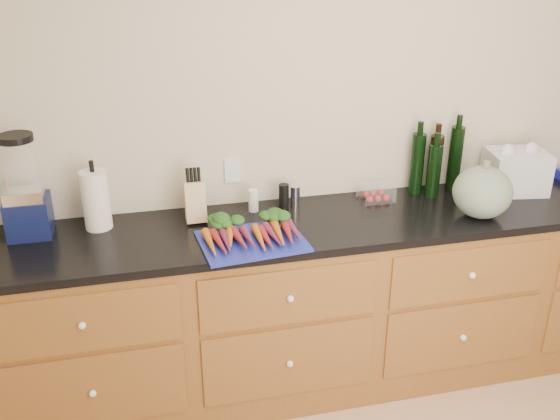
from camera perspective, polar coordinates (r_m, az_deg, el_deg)
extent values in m
cube|color=beige|center=(3.27, 5.95, 7.57)|extent=(4.10, 0.05, 2.60)
cube|color=brown|center=(3.34, 7.13, -8.15)|extent=(3.60, 0.60, 0.90)
cube|color=brown|center=(2.79, -17.63, -9.86)|extent=(0.82, 0.01, 0.28)
sphere|color=white|center=(2.78, -17.65, -10.04)|extent=(0.03, 0.03, 0.03)
cube|color=brown|center=(3.00, -16.74, -15.58)|extent=(0.82, 0.01, 0.38)
sphere|color=white|center=(2.99, -16.76, -15.78)|extent=(0.03, 0.03, 0.03)
cube|color=brown|center=(2.84, 0.88, -7.96)|extent=(0.82, 0.01, 0.28)
sphere|color=white|center=(2.82, 0.96, -8.13)|extent=(0.03, 0.03, 0.03)
cube|color=brown|center=(3.04, 0.84, -13.70)|extent=(0.82, 0.01, 0.38)
sphere|color=white|center=(3.03, 0.91, -13.88)|extent=(0.03, 0.03, 0.03)
cube|color=brown|center=(3.15, 17.05, -5.61)|extent=(0.82, 0.01, 0.28)
sphere|color=white|center=(3.14, 17.19, -5.74)|extent=(0.03, 0.03, 0.03)
cube|color=brown|center=(3.34, 16.29, -10.98)|extent=(0.82, 0.01, 0.38)
sphere|color=white|center=(3.33, 16.42, -11.13)|extent=(0.03, 0.03, 0.03)
cube|color=black|center=(3.12, 7.57, -0.84)|extent=(3.64, 0.62, 0.04)
cube|color=#1B2698|center=(2.82, -2.56, -2.87)|extent=(0.50, 0.39, 0.01)
cone|color=#C56317|center=(2.77, -6.36, -2.95)|extent=(0.04, 0.20, 0.04)
cone|color=maroon|center=(2.77, -5.70, -2.88)|extent=(0.04, 0.20, 0.04)
cone|color=#6D2247|center=(2.77, -5.05, -2.82)|extent=(0.04, 0.20, 0.04)
cone|color=#C56317|center=(2.78, -4.39, -2.75)|extent=(0.04, 0.20, 0.04)
cone|color=maroon|center=(2.78, -3.74, -2.68)|extent=(0.04, 0.20, 0.04)
cone|color=#6D2247|center=(2.79, -3.10, -2.62)|extent=(0.04, 0.20, 0.04)
ellipsoid|color=#1B4517|center=(2.91, -5.19, -1.32)|extent=(0.20, 0.12, 0.06)
cone|color=#C56317|center=(2.80, -1.89, -2.49)|extent=(0.04, 0.20, 0.04)
cone|color=maroon|center=(2.80, -1.25, -2.43)|extent=(0.04, 0.20, 0.04)
cone|color=#6D2247|center=(2.81, -0.61, -2.36)|extent=(0.04, 0.20, 0.04)
cone|color=#C56317|center=(2.82, 0.03, -2.29)|extent=(0.04, 0.20, 0.04)
cone|color=maroon|center=(2.82, 0.66, -2.23)|extent=(0.04, 0.20, 0.04)
cone|color=#6D2247|center=(2.83, 1.29, -2.16)|extent=(0.04, 0.20, 0.04)
ellipsoid|color=#1B4517|center=(2.94, -0.95, -0.90)|extent=(0.20, 0.12, 0.06)
ellipsoid|color=slate|center=(3.18, 18.02, 1.57)|extent=(0.29, 0.29, 0.26)
cube|color=#0E1543|center=(3.08, -21.95, -0.55)|extent=(0.19, 0.19, 0.18)
cube|color=silver|center=(3.01, -22.37, 1.23)|extent=(0.17, 0.11, 0.06)
cylinder|color=white|center=(3.00, -22.65, 3.54)|extent=(0.15, 0.15, 0.25)
cylinder|color=black|center=(2.96, -23.08, 6.08)|extent=(0.15, 0.15, 0.03)
cylinder|color=white|center=(3.03, -16.48, 0.88)|extent=(0.13, 0.13, 0.28)
cube|color=tan|center=(3.03, -7.77, 0.78)|extent=(0.10, 0.10, 0.20)
cylinder|color=white|center=(3.12, -2.45, 0.87)|extent=(0.05, 0.05, 0.11)
cylinder|color=black|center=(3.14, 0.35, 1.26)|extent=(0.05, 0.05, 0.13)
cylinder|color=silver|center=(3.16, 1.39, 1.24)|extent=(0.05, 0.05, 0.11)
cube|color=white|center=(3.29, 8.78, 1.55)|extent=(0.17, 0.14, 0.08)
cylinder|color=black|center=(3.38, 12.42, 4.16)|extent=(0.07, 0.07, 0.33)
cylinder|color=black|center=(3.44, 13.98, 4.17)|extent=(0.07, 0.07, 0.31)
cylinder|color=black|center=(3.47, 15.71, 4.55)|extent=(0.07, 0.07, 0.35)
cylinder|color=black|center=(3.36, 13.87, 3.50)|extent=(0.07, 0.07, 0.28)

